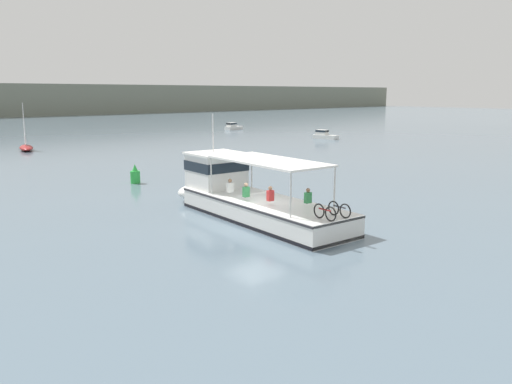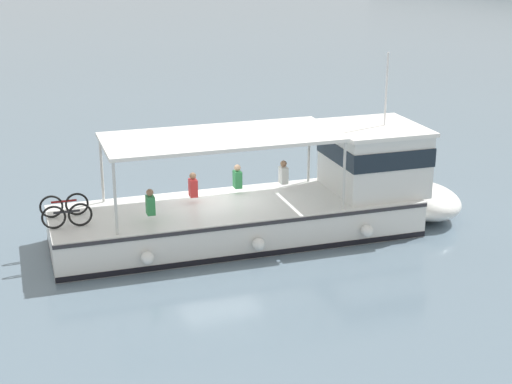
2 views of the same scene
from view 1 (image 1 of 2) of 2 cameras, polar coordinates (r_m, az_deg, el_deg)
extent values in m
plane|color=slate|center=(25.12, -0.16, -3.75)|extent=(400.00, 400.00, 0.00)
cube|color=white|center=(25.86, 0.80, -2.05)|extent=(4.13, 11.04, 1.10)
ellipsoid|color=white|center=(30.88, -6.29, 0.07)|extent=(3.12, 2.45, 1.01)
cube|color=black|center=(25.97, 0.80, -3.02)|extent=(4.17, 11.04, 0.16)
cube|color=#2D2D33|center=(25.76, 0.81, -1.04)|extent=(4.19, 11.04, 0.10)
cube|color=white|center=(29.11, -4.53, 2.42)|extent=(2.94, 2.83, 1.90)
cube|color=#19232D|center=(29.06, -4.54, 3.07)|extent=(3.00, 2.87, 0.56)
cube|color=white|center=(28.97, -4.56, 4.39)|extent=(3.11, 3.00, 0.12)
cube|color=white|center=(25.04, 1.45, 3.56)|extent=(3.51, 6.93, 0.10)
cylinder|color=silver|center=(27.05, -5.12, 1.84)|extent=(0.08, 0.08, 2.00)
cylinder|color=silver|center=(28.56, -0.49, 2.38)|extent=(0.08, 0.08, 2.00)
cylinder|color=silver|center=(21.90, 3.97, -0.37)|extent=(0.08, 0.08, 2.00)
cylinder|color=silver|center=(23.74, 8.92, 0.43)|extent=(0.08, 0.08, 2.00)
cylinder|color=silver|center=(29.11, -4.92, 6.71)|extent=(0.06, 0.06, 2.20)
sphere|color=white|center=(29.57, -0.53, -0.47)|extent=(0.36, 0.36, 0.36)
sphere|color=white|center=(27.05, 3.65, -1.60)|extent=(0.36, 0.36, 0.36)
sphere|color=white|center=(24.86, 8.32, -2.85)|extent=(0.36, 0.36, 0.36)
torus|color=black|center=(22.04, 7.18, -2.14)|extent=(0.12, 0.66, 0.66)
torus|color=black|center=(21.56, 8.48, -2.48)|extent=(0.12, 0.66, 0.66)
cylinder|color=maroon|center=(21.77, 7.83, -2.00)|extent=(0.12, 0.70, 0.06)
torus|color=black|center=(22.66, 8.81, -1.81)|extent=(0.12, 0.66, 0.66)
torus|color=black|center=(22.20, 10.11, -2.13)|extent=(0.12, 0.66, 0.66)
cylinder|color=#232328|center=(22.40, 9.46, -1.67)|extent=(0.12, 0.70, 0.06)
cube|color=#338C4C|center=(24.08, 5.93, -0.65)|extent=(0.34, 0.25, 0.52)
sphere|color=#9E7051|center=(24.01, 5.94, 0.21)|extent=(0.20, 0.20, 0.20)
cube|color=red|center=(24.45, 1.64, -0.41)|extent=(0.34, 0.25, 0.52)
sphere|color=#9E7051|center=(24.38, 1.65, 0.44)|extent=(0.20, 0.20, 0.20)
cube|color=#338C4C|center=(25.36, -1.13, 0.01)|extent=(0.34, 0.25, 0.52)
sphere|color=tan|center=(25.30, -1.13, 0.84)|extent=(0.20, 0.20, 0.20)
cube|color=white|center=(26.56, -2.97, 0.51)|extent=(0.34, 0.25, 0.52)
sphere|color=#9E7051|center=(26.50, -2.97, 1.30)|extent=(0.20, 0.20, 0.20)
cube|color=white|center=(90.36, -2.52, 7.29)|extent=(3.75, 1.80, 0.56)
cube|color=white|center=(89.85, -2.80, 7.66)|extent=(1.75, 1.26, 0.70)
cube|color=#19232D|center=(89.84, -2.80, 7.78)|extent=(1.75, 1.28, 0.28)
cube|color=white|center=(72.73, 7.94, 6.23)|extent=(1.80, 3.75, 0.56)
cube|color=white|center=(73.01, 7.53, 6.76)|extent=(1.26, 1.75, 0.70)
cube|color=#19232D|center=(73.00, 7.53, 6.90)|extent=(1.29, 1.76, 0.28)
ellipsoid|color=maroon|center=(63.21, -24.68, 4.59)|extent=(2.64, 5.00, 0.60)
cylinder|color=silver|center=(62.70, -24.87, 7.01)|extent=(0.08, 0.08, 4.80)
pyramid|color=white|center=(63.57, -24.90, 6.77)|extent=(0.52, 1.65, 4.08)
cylinder|color=green|center=(37.56, -13.57, 1.66)|extent=(0.70, 0.70, 0.90)
cone|color=green|center=(37.45, -13.62, 2.72)|extent=(0.42, 0.42, 0.50)
camera|label=2|loc=(38.84, 32.95, 12.79)|focal=54.78mm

